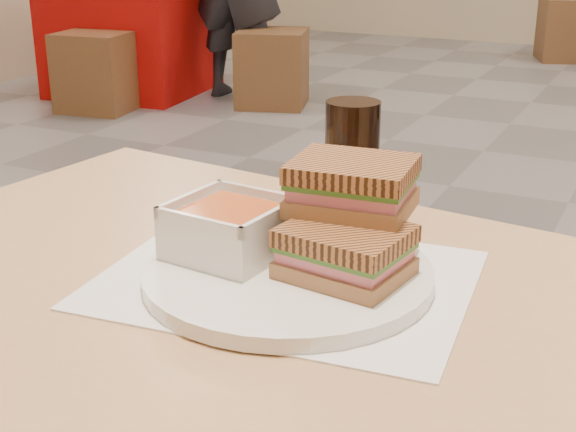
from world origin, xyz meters
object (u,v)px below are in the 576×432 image
at_px(main_table, 334,431).
at_px(bg_table_0, 132,32).
at_px(bg_chair_0l, 98,71).
at_px(bg_chair_2l, 568,29).
at_px(cola_glass, 352,159).
at_px(soup_bowl, 230,231).
at_px(bg_chair_0r, 272,68).
at_px(panini_lower, 345,252).
at_px(plate, 288,274).

height_order(main_table, bg_table_0, bg_table_0).
xyz_separation_m(bg_table_0, bg_chair_0l, (0.14, -0.54, -0.16)).
bearing_deg(bg_chair_2l, bg_table_0, -132.87).
relative_size(cola_glass, bg_chair_2l, 0.26).
bearing_deg(main_table, soup_bowl, 155.04).
xyz_separation_m(main_table, bg_chair_0r, (-2.03, 3.79, -0.41)).
bearing_deg(bg_chair_0l, bg_table_0, 104.68).
distance_m(cola_glass, bg_chair_2l, 6.10).
bearing_deg(panini_lower, main_table, -72.80).
relative_size(main_table, plate, 4.24).
bearing_deg(cola_glass, main_table, -70.23).
height_order(main_table, bg_chair_2l, main_table).
bearing_deg(plate, panini_lower, 7.12).
bearing_deg(main_table, bg_table_0, 129.07).
xyz_separation_m(plate, bg_table_0, (-2.97, 3.69, -0.37)).
relative_size(main_table, panini_lower, 9.78).
bearing_deg(bg_table_0, bg_chair_2l, 47.13).
xyz_separation_m(main_table, bg_chair_0l, (-2.91, 3.22, -0.40)).
xyz_separation_m(panini_lower, bg_chair_2l, (-0.63, 6.26, -0.55)).
height_order(panini_lower, bg_chair_0l, panini_lower).
bearing_deg(main_table, bg_chair_0r, 118.21).
bearing_deg(bg_table_0, soup_bowl, -51.84).
height_order(plate, soup_bowl, soup_bowl).
distance_m(bg_table_0, bg_chair_0l, 0.58).
relative_size(soup_bowl, cola_glass, 0.84).
bearing_deg(bg_table_0, panini_lower, -50.58).
bearing_deg(bg_chair_0l, bg_chair_0r, 33.01).
bearing_deg(bg_chair_0l, main_table, -47.86).
xyz_separation_m(cola_glass, bg_table_0, (-2.95, 3.47, -0.43)).
xyz_separation_m(panini_lower, bg_table_0, (-3.03, 3.69, -0.40)).
bearing_deg(cola_glass, bg_table_0, 130.35).
height_order(soup_bowl, cola_glass, cola_glass).
bearing_deg(bg_table_0, bg_chair_0l, -75.32).
distance_m(main_table, plate, 0.16).
xyz_separation_m(plate, soup_bowl, (-0.07, 0.01, 0.03)).
height_order(panini_lower, bg_chair_2l, panini_lower).
bearing_deg(bg_chair_0r, main_table, -61.79).
height_order(panini_lower, cola_glass, cola_glass).
distance_m(bg_table_0, bg_chair_0r, 1.03).
bearing_deg(bg_chair_2l, plate, -84.77).
distance_m(soup_bowl, bg_chair_0r, 4.20).
height_order(main_table, soup_bowl, soup_bowl).
xyz_separation_m(bg_chair_0r, bg_chair_2l, (1.37, 2.55, 0.02)).
height_order(soup_bowl, bg_chair_0l, soup_bowl).
xyz_separation_m(cola_glass, bg_chair_2l, (-0.55, 6.05, -0.58)).
bearing_deg(bg_chair_0r, soup_bowl, -63.19).
xyz_separation_m(soup_bowl, bg_chair_0l, (-2.76, 3.14, -0.56)).
bearing_deg(cola_glass, bg_chair_0r, 118.86).
bearing_deg(main_table, panini_lower, 107.20).
relative_size(plate, bg_chair_2l, 0.54).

